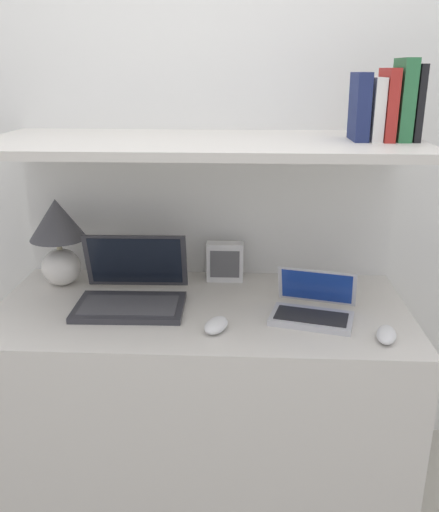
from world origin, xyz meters
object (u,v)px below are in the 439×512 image
(book_red, at_px, (387,105))
(computer_mouse, at_px, (216,325))
(router_box, at_px, (225,262))
(book_black, at_px, (415,103))
(second_mouse, at_px, (386,335))
(laptop_large, at_px, (132,292))
(book_white, at_px, (375,109))
(laptop_small, at_px, (313,308))
(book_navy, at_px, (360,107))
(table_lamp, at_px, (58,235))
(book_green, at_px, (403,100))

(book_red, bearing_deg, computer_mouse, -154.23)
(router_box, bearing_deg, book_black, -16.81)
(second_mouse, relative_size, router_box, 0.81)
(second_mouse, bearing_deg, laptop_large, 164.59)
(router_box, distance_m, book_white, 0.77)
(laptop_small, xyz_separation_m, book_black, (0.29, 0.14, 0.64))
(laptop_large, distance_m, computer_mouse, 0.36)
(laptop_large, relative_size, laptop_small, 1.24)
(book_white, bearing_deg, book_navy, -180.00)
(laptop_large, bearing_deg, router_box, 37.91)
(laptop_small, bearing_deg, router_box, 133.52)
(computer_mouse, height_order, second_mouse, same)
(laptop_small, height_order, book_navy, book_navy)
(book_red, bearing_deg, book_navy, -180.00)
(book_black, bearing_deg, router_box, 163.19)
(computer_mouse, relative_size, book_red, 0.58)
(book_white, bearing_deg, table_lamp, 174.40)
(second_mouse, distance_m, router_box, 0.69)
(second_mouse, height_order, book_red, book_red)
(table_lamp, height_order, second_mouse, table_lamp)
(computer_mouse, xyz_separation_m, router_box, (0.01, 0.43, 0.06))
(book_navy, bearing_deg, computer_mouse, -150.07)
(laptop_small, xyz_separation_m, book_red, (0.21, 0.14, 0.64))
(router_box, relative_size, book_green, 0.61)
(table_lamp, xyz_separation_m, router_box, (0.62, 0.07, -0.12))
(laptop_small, relative_size, computer_mouse, 2.37)
(router_box, bearing_deg, book_white, -20.77)
(book_black, height_order, book_green, book_green)
(laptop_large, height_order, laptop_small, laptop_large)
(computer_mouse, bearing_deg, book_navy, 29.93)
(table_lamp, height_order, book_black, book_black)
(computer_mouse, distance_m, book_red, 0.87)
(computer_mouse, relative_size, book_green, 0.52)
(laptop_large, bearing_deg, table_lamp, 150.59)
(book_black, distance_m, book_red, 0.09)
(book_green, height_order, book_red, book_green)
(table_lamp, xyz_separation_m, book_black, (1.21, -0.11, 0.48))
(laptop_small, xyz_separation_m, second_mouse, (0.20, -0.15, -0.01))
(second_mouse, bearing_deg, book_black, 72.51)
(router_box, height_order, book_black, book_black)
(laptop_large, xyz_separation_m, book_navy, (0.74, 0.06, 0.62))
(table_lamp, relative_size, book_navy, 1.61)
(second_mouse, bearing_deg, table_lamp, 160.55)
(book_green, relative_size, book_navy, 1.20)
(laptop_small, xyz_separation_m, computer_mouse, (-0.31, -0.11, -0.01))
(laptop_small, height_order, book_white, book_white)
(table_lamp, xyz_separation_m, book_green, (1.18, -0.11, 0.49))
(book_white, xyz_separation_m, book_navy, (-0.05, -0.00, 0.01))
(laptop_small, distance_m, book_green, 0.71)
(router_box, height_order, book_green, book_green)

